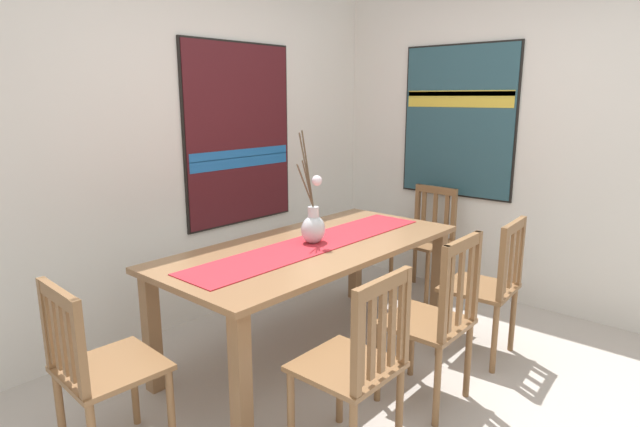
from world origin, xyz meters
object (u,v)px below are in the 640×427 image
dining_table (314,259)px  chair_3 (425,238)px  chair_0 (98,367)px  painting_on_side_wall (458,121)px  chair_4 (357,363)px  chair_2 (435,319)px  centerpiece_vase (313,224)px  painting_on_back_wall (239,135)px  chair_1 (487,286)px

dining_table → chair_3: 1.46m
chair_0 → painting_on_side_wall: size_ratio=0.71×
chair_0 → painting_on_side_wall: painting_on_side_wall is taller
chair_4 → dining_table: bearing=52.3°
chair_2 → chair_4: 0.65m
chair_3 → centerpiece_vase: bearing=-179.6°
chair_4 → chair_3: bearing=22.5°
chair_0 → chair_2: chair_2 is taller
chair_4 → centerpiece_vase: bearing=52.3°
chair_4 → painting_on_side_wall: painting_on_side_wall is taller
chair_0 → chair_4: chair_4 is taller
painting_on_back_wall → painting_on_side_wall: 1.83m
chair_4 → painting_on_back_wall: bearing=63.5°
chair_2 → chair_4: size_ratio=1.04×
dining_table → painting_on_side_wall: size_ratio=1.63×
dining_table → chair_4: bearing=-127.7°
centerpiece_vase → chair_2: 0.97m
chair_3 → painting_on_side_wall: bearing=-20.7°
chair_0 → chair_3: chair_3 is taller
chair_3 → chair_4: 2.29m
chair_1 → chair_3: chair_1 is taller
chair_2 → painting_on_side_wall: painting_on_side_wall is taller
chair_1 → painting_on_back_wall: 2.13m
dining_table → chair_2: chair_2 is taller
centerpiece_vase → chair_1: size_ratio=0.77×
chair_3 → painting_on_back_wall: (-1.18, 1.00, 0.89)m
chair_1 → painting_on_back_wall: bearing=102.4°
chair_0 → chair_2: size_ratio=0.92×
chair_0 → chair_4: size_ratio=0.96×
chair_0 → chair_4: (0.77, -0.86, 0.01)m
dining_table → centerpiece_vase: 0.22m
dining_table → painting_on_back_wall: size_ratio=1.48×
chair_0 → chair_4: bearing=-48.0°
chair_3 → painting_on_back_wall: painting_on_back_wall is taller
painting_on_side_wall → dining_table: bearing=177.3°
chair_2 → painting_on_side_wall: size_ratio=0.77×
chair_1 → chair_2: 0.70m
painting_on_back_wall → centerpiece_vase: bearing=-104.8°
chair_4 → painting_on_back_wall: (0.94, 1.88, 0.87)m
chair_0 → dining_table: bearing=-0.2°
chair_4 → painting_on_side_wall: 2.69m
chair_1 → chair_4: size_ratio=0.99×
chair_0 → painting_on_back_wall: (1.71, 1.02, 0.89)m
chair_1 → chair_3: (0.76, 0.89, -0.00)m
chair_1 → chair_0: bearing=157.8°
centerpiece_vase → chair_2: centerpiece_vase is taller
centerpiece_vase → painting_on_back_wall: (0.27, 1.01, 0.50)m
painting_on_side_wall → chair_4: bearing=-162.1°
dining_table → centerpiece_vase: size_ratio=2.88×
dining_table → painting_on_back_wall: bearing=74.9°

